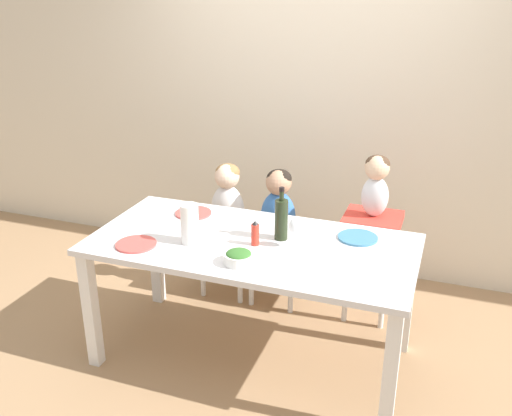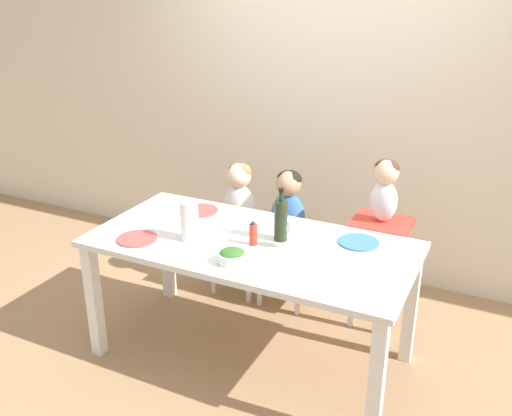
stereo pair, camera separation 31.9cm
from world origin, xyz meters
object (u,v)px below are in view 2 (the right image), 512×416
chair_far_left (240,243)px  dinner_plate_back_left (200,211)px  salad_bowl_large (232,256)px  person_child_left (239,198)px  person_child_center (288,206)px  dinner_plate_front_left (137,239)px  wine_bottle (281,219)px  wine_glass_near (292,229)px  chair_far_center (287,253)px  chair_right_highchair (380,244)px  dinner_plate_back_right (359,242)px  person_baby_right (385,185)px  paper_towel_roll (189,221)px

chair_far_left → dinner_plate_back_left: (-0.05, -0.44, 0.40)m
salad_bowl_large → person_child_left: bearing=115.7°
person_child_center → dinner_plate_front_left: person_child_center is taller
dinner_plate_back_left → wine_bottle: bearing=-14.5°
wine_glass_near → chair_far_center: bearing=114.5°
chair_right_highchair → dinner_plate_front_left: (-1.16, -0.96, 0.20)m
chair_right_highchair → person_child_left: (-1.01, 0.00, 0.15)m
dinner_plate_back_left → chair_right_highchair: bearing=22.5°
dinner_plate_back_right → chair_right_highchair: bearing=87.7°
wine_bottle → chair_right_highchair: bearing=54.5°
person_child_left → wine_bottle: size_ratio=1.70×
chair_far_left → person_child_left: (0.00, 0.00, 0.35)m
person_baby_right → paper_towel_roll: size_ratio=1.75×
chair_right_highchair → dinner_plate_front_left: bearing=-140.5°
person_child_left → dinner_plate_back_left: person_child_left is taller
salad_bowl_large → chair_far_center: bearing=95.5°
chair_far_left → chair_far_center: 0.37m
wine_glass_near → dinner_plate_back_right: size_ratio=0.76×
dinner_plate_back_left → paper_towel_roll: bearing=-66.4°
chair_far_center → wine_bottle: 0.82m
person_child_center → salad_bowl_large: bearing=-84.5°
person_child_left → dinner_plate_back_right: bearing=-24.5°
chair_far_center → chair_right_highchair: (0.64, 0.00, 0.20)m
wine_bottle → dinner_plate_front_left: wine_bottle is taller
salad_bowl_large → person_baby_right: bearing=60.6°
dinner_plate_front_left → dinner_plate_back_right: 1.25m
salad_bowl_large → chair_right_highchair: bearing=60.6°
chair_far_center → dinner_plate_back_right: bearing=-36.0°
dinner_plate_back_right → paper_towel_roll: bearing=-156.8°
person_baby_right → paper_towel_roll: 1.22m
chair_far_left → dinner_plate_back_left: bearing=-96.3°
wine_glass_near → dinner_plate_back_right: bearing=37.3°
chair_far_center → person_baby_right: bearing=0.2°
person_baby_right → chair_right_highchair: bearing=-90.0°
chair_right_highchair → person_child_left: 1.02m
chair_far_left → dinner_plate_back_right: 1.16m
person_baby_right → salad_bowl_large: (-0.54, -0.97, -0.17)m
wine_bottle → dinner_plate_back_left: (-0.63, 0.16, -0.12)m
chair_far_center → wine_bottle: (0.21, -0.60, 0.52)m
chair_far_left → dinner_plate_front_left: (-0.15, -0.96, 0.40)m
person_child_center → salad_bowl_large: 0.97m
chair_far_left → chair_right_highchair: (1.01, 0.00, 0.20)m
chair_right_highchair → person_child_left: bearing=179.9°
person_baby_right → wine_bottle: 0.74m
chair_right_highchair → person_child_center: size_ratio=1.39×
salad_bowl_large → dinner_plate_back_right: (0.53, 0.51, -0.03)m
wine_glass_near → dinner_plate_front_left: 0.89m
person_child_left → dinner_plate_back_right: 1.09m
chair_right_highchair → dinner_plate_back_left: 1.16m
chair_far_left → paper_towel_roll: bearing=-81.8°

